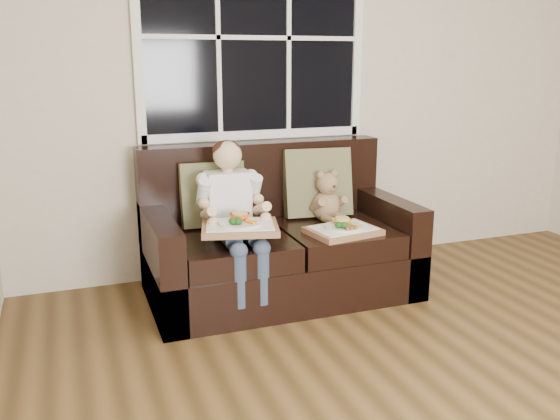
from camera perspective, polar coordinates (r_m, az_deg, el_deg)
name	(u,v)px	position (r m, az deg, el deg)	size (l,w,h in m)	color
window_back	(254,38)	(4.18, -2.56, 16.24)	(1.62, 0.04, 1.37)	black
loveseat	(277,246)	(3.93, -0.28, -3.49)	(1.70, 0.92, 0.96)	black
pillow_left	(213,195)	(3.87, -6.49, 1.49)	(0.42, 0.20, 0.43)	olive
pillow_right	(317,183)	(4.09, 3.60, 2.64)	(0.49, 0.26, 0.48)	olive
child	(232,204)	(3.63, -4.60, 0.54)	(0.39, 0.60, 0.89)	white
teddy_bear	(327,199)	(4.01, 4.53, 1.02)	(0.22, 0.27, 0.35)	#A07454
tray_left	(240,226)	(3.43, -3.87, -1.52)	(0.51, 0.43, 0.10)	#9F6848
tray_right	(343,229)	(3.72, 6.08, -1.86)	(0.46, 0.38, 0.10)	#9F6848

